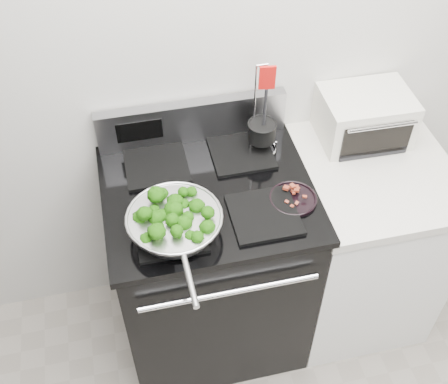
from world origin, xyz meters
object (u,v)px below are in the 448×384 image
object	(u,v)px
utensil_holder	(262,136)
gas_range	(210,263)
bacon_plate	(293,197)
skillet	(175,222)
toaster_oven	(364,117)

from	to	relation	value
utensil_holder	gas_range	bearing A→B (deg)	-138.20
gas_range	bacon_plate	distance (m)	0.58
gas_range	skillet	world-z (taller)	gas_range
toaster_oven	bacon_plate	bearing A→B (deg)	-140.33
gas_range	bacon_plate	size ratio (longest dim) A/B	6.41
bacon_plate	toaster_oven	size ratio (longest dim) A/B	0.49
bacon_plate	toaster_oven	distance (m)	0.51
skillet	bacon_plate	size ratio (longest dim) A/B	3.02
bacon_plate	utensil_holder	bearing A→B (deg)	97.83
gas_range	skillet	distance (m)	0.57
skillet	toaster_oven	world-z (taller)	toaster_oven
utensil_holder	toaster_oven	size ratio (longest dim) A/B	1.11
gas_range	utensil_holder	size ratio (longest dim) A/B	2.82
bacon_plate	toaster_oven	xyz separation A→B (m)	(0.40, 0.32, 0.06)
bacon_plate	toaster_oven	world-z (taller)	toaster_oven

